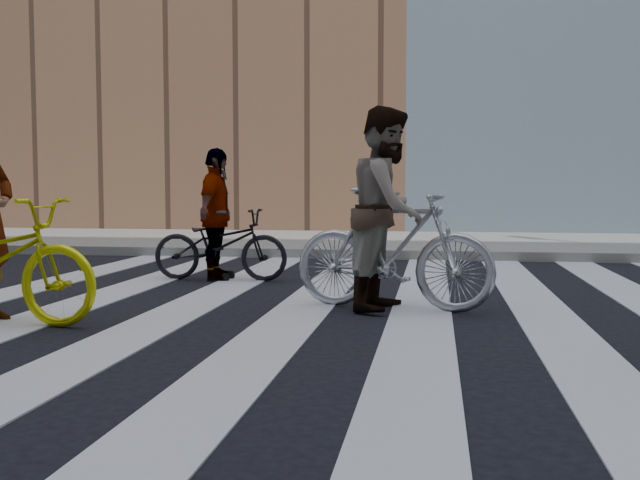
% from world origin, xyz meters
% --- Properties ---
extents(ground, '(100.00, 100.00, 0.00)m').
position_xyz_m(ground, '(0.00, 0.00, 0.00)').
color(ground, black).
rests_on(ground, ground).
extents(sidewalk_far, '(100.00, 5.00, 0.15)m').
position_xyz_m(sidewalk_far, '(0.00, 7.50, 0.07)').
color(sidewalk_far, gray).
rests_on(sidewalk_far, ground).
extents(zebra_crosswalk, '(8.25, 10.00, 0.01)m').
position_xyz_m(zebra_crosswalk, '(0.00, 0.00, 0.01)').
color(zebra_crosswalk, silver).
rests_on(zebra_crosswalk, ground).
extents(bike_silver_mid, '(1.98, 0.94, 1.15)m').
position_xyz_m(bike_silver_mid, '(0.28, 0.25, 0.57)').
color(bike_silver_mid, '#B2B3BC').
rests_on(bike_silver_mid, ground).
extents(bike_dark_rear, '(1.69, 0.61, 0.88)m').
position_xyz_m(bike_dark_rear, '(-1.94, 2.11, 0.44)').
color(bike_dark_rear, black).
rests_on(bike_dark_rear, ground).
extents(rider_mid, '(0.90, 1.05, 1.89)m').
position_xyz_m(rider_mid, '(0.23, 0.25, 0.95)').
color(rider_mid, slate).
rests_on(rider_mid, ground).
extents(rider_rear, '(0.41, 0.96, 1.62)m').
position_xyz_m(rider_rear, '(-1.99, 2.11, 0.81)').
color(rider_rear, slate).
rests_on(rider_rear, ground).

